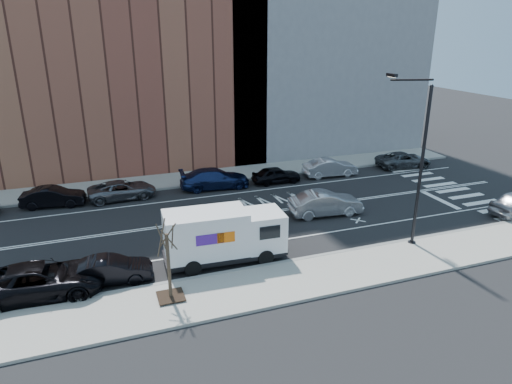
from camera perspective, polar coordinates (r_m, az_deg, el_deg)
ground at (r=30.55m, az=-0.28°, el=-2.78°), size 120.00×120.00×0.00m
sidewalk_near at (r=23.26m, az=7.12°, el=-10.44°), size 44.00×3.60×0.15m
sidewalk_far at (r=38.43m, az=-4.68°, el=2.09°), size 44.00×3.60×0.15m
curb_near at (r=24.66m, az=5.23°, el=-8.47°), size 44.00×0.25×0.17m
curb_far at (r=36.78m, az=-3.94°, el=1.30°), size 44.00×0.25×0.17m
crosswalk at (r=38.61m, az=22.70°, el=0.54°), size 3.00×14.00×0.01m
road_markings at (r=30.55m, az=-0.28°, el=-2.77°), size 40.00×8.60×0.01m
bldg_brick at (r=42.21m, az=-18.83°, el=17.83°), size 26.00×10.00×22.00m
bldg_concrete at (r=47.33m, az=7.61°, el=21.19°), size 20.00×10.00×26.00m
streetlight at (r=26.48m, az=19.42°, el=4.11°), size 0.44×4.02×9.34m
street_tree at (r=21.03m, az=-10.81°, el=-9.85°), size 1.20×1.20×3.75m
fedex_van at (r=24.03m, az=-4.09°, el=-5.36°), size 6.50×2.54×2.92m
far_parked_b at (r=34.64m, az=-24.02°, el=-0.55°), size 4.38×2.02×1.39m
far_parked_c at (r=34.48m, az=-16.38°, el=0.26°), size 4.90×2.45×1.33m
far_parked_d at (r=35.40m, az=-5.18°, el=1.70°), size 5.50×2.55×1.55m
far_parked_e at (r=36.53m, az=2.54°, el=2.15°), size 3.93×1.66×1.33m
far_parked_f at (r=38.66m, az=9.23°, el=3.04°), size 4.59×1.81×1.49m
far_parked_g at (r=42.76m, az=17.96°, el=3.85°), size 5.09×2.80×1.35m
driving_sedan at (r=30.53m, az=8.67°, el=-1.41°), size 5.01×2.14×1.60m
near_parked_rear_a at (r=23.54m, az=-17.74°, el=-9.30°), size 4.12×1.74×1.32m
near_parked_rear_b at (r=23.56m, az=-25.33°, el=-9.96°), size 5.84×2.90×1.59m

